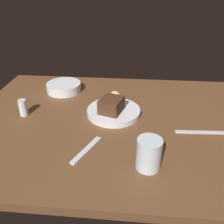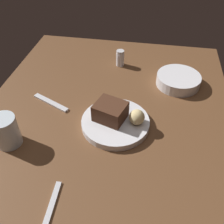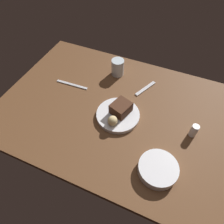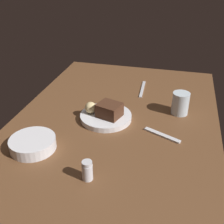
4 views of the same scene
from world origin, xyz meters
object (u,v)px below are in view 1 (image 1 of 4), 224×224
dessert_plate (114,112)px  side_bowl (64,87)px  chocolate_cake_slice (111,105)px  water_glass (149,154)px  bread_roll (115,97)px  salt_shaker (24,107)px  dessert_spoon (87,150)px  butter_knife (202,132)px

dessert_plate → side_bowl: size_ratio=1.31×
chocolate_cake_slice → water_glass: 30.77cm
bread_roll → salt_shaker: 37.13cm
side_bowl → dessert_plate: bearing=-37.6°
dessert_plate → chocolate_cake_slice: bearing=-113.5°
chocolate_cake_slice → water_glass: water_glass is taller
salt_shaker → water_glass: water_glass is taller
dessert_plate → bread_roll: size_ratio=4.47×
chocolate_cake_slice → water_glass: size_ratio=0.95×
dessert_spoon → butter_knife: (39.24, 13.56, -0.10)cm
side_bowl → butter_knife: bearing=-27.4°
dessert_plate → salt_shaker: size_ratio=3.20×
dessert_spoon → butter_knife: dessert_spoon is taller
salt_shaker → water_glass: bearing=-28.3°
chocolate_cake_slice → side_bowl: bearing=139.2°
dessert_plate → side_bowl: bearing=142.4°
water_glass → dessert_spoon: 20.48cm
side_bowl → bread_roll: bearing=-27.2°
dessert_plate → dessert_spoon: 24.90cm
salt_shaker → water_glass: size_ratio=0.69×
dessert_plate → salt_shaker: 35.96cm
dessert_plate → dessert_spoon: dessert_plate is taller
salt_shaker → dessert_spoon: (29.00, -20.40, -2.95)cm
water_glass → salt_shaker: bearing=151.7°
bread_roll → water_glass: size_ratio=0.50×
salt_shaker → side_bowl: salt_shaker is taller
water_glass → dessert_spoon: size_ratio=0.64×
salt_shaker → side_bowl: size_ratio=0.41×
bread_roll → salt_shaker: bread_roll is taller
chocolate_cake_slice → butter_knife: size_ratio=0.48×
salt_shaker → chocolate_cake_slice: bearing=3.0°
bread_roll → butter_knife: size_ratio=0.25×
chocolate_cake_slice → side_bowl: size_ratio=0.56×
chocolate_cake_slice → salt_shaker: chocolate_cake_slice is taller
bread_roll → dessert_spoon: 31.54cm
butter_knife → dessert_plate: bearing=159.6°
side_bowl → butter_knife: size_ratio=0.86×
chocolate_cake_slice → dessert_spoon: size_ratio=0.61×
side_bowl → dessert_spoon: side_bowl is taller
bread_roll → salt_shaker: size_ratio=0.72×
bread_roll → salt_shaker: (-35.70, -10.12, -1.30)cm
butter_knife → chocolate_cake_slice: bearing=162.8°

